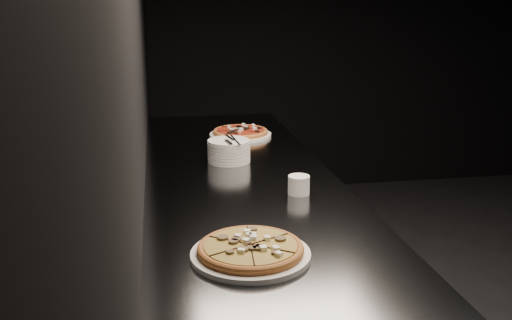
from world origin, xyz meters
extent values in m
cube|color=black|center=(-2.50, 0.00, 1.40)|extent=(0.02, 5.00, 2.80)
cube|color=black|center=(0.00, 2.50, 1.40)|extent=(5.00, 0.02, 2.80)
cube|color=slate|center=(-2.13, 0.00, 0.45)|extent=(0.70, 2.40, 0.90)
cube|color=slate|center=(-2.13, 0.00, 0.91)|extent=(0.74, 2.44, 0.02)
cylinder|color=white|center=(-2.21, -0.75, 0.93)|extent=(0.32, 0.32, 0.02)
cylinder|color=#BB7438|center=(-2.21, -0.75, 0.94)|extent=(0.38, 0.38, 0.01)
torus|color=#BB7438|center=(-2.21, -0.75, 0.95)|extent=(0.38, 0.38, 0.02)
cylinder|color=#DEC04A|center=(-2.21, -0.75, 0.95)|extent=(0.33, 0.33, 0.01)
cylinder|color=white|center=(-2.03, 0.65, 0.93)|extent=(0.31, 0.31, 0.01)
cylinder|color=#BB7438|center=(-2.03, 0.65, 0.94)|extent=(0.32, 0.32, 0.01)
torus|color=#BB7438|center=(-2.03, 0.65, 0.95)|extent=(0.33, 0.33, 0.02)
cylinder|color=maroon|center=(-2.03, 0.65, 0.95)|extent=(0.29, 0.29, 0.01)
cylinder|color=white|center=(-2.15, 0.20, 0.93)|extent=(0.18, 0.18, 0.01)
cylinder|color=white|center=(-2.15, 0.20, 0.94)|extent=(0.18, 0.18, 0.01)
cylinder|color=white|center=(-2.15, 0.20, 0.95)|extent=(0.18, 0.18, 0.01)
cylinder|color=white|center=(-2.15, 0.20, 0.97)|extent=(0.18, 0.18, 0.01)
cylinder|color=white|center=(-2.15, 0.20, 0.98)|extent=(0.18, 0.18, 0.01)
cylinder|color=white|center=(-2.15, 0.20, 0.99)|extent=(0.18, 0.18, 0.01)
cylinder|color=white|center=(-2.15, 0.20, 1.01)|extent=(0.18, 0.18, 0.01)
cube|color=silver|center=(-2.14, 0.24, 1.02)|extent=(0.03, 0.12, 0.00)
cube|color=black|center=(-2.16, 0.15, 1.02)|extent=(0.02, 0.07, 0.01)
cube|color=silver|center=(-2.12, 0.19, 1.02)|extent=(0.03, 0.18, 0.00)
cylinder|color=white|center=(-1.96, -0.27, 0.95)|extent=(0.08, 0.08, 0.07)
cylinder|color=black|center=(-1.96, -0.27, 0.98)|extent=(0.06, 0.06, 0.01)
camera|label=1|loc=(-2.44, -2.13, 1.59)|focal=40.00mm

